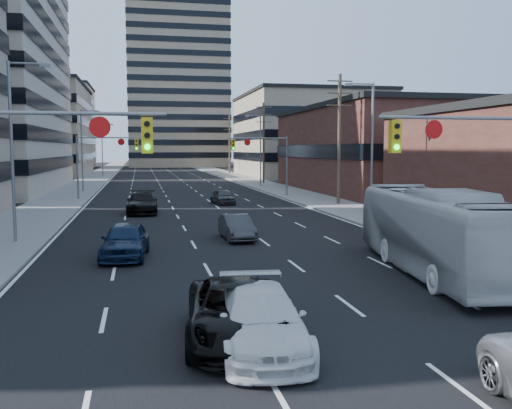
{
  "coord_description": "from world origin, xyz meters",
  "views": [
    {
      "loc": [
        -4.34,
        -9.97,
        4.73
      ],
      "look_at": [
        0.86,
        15.53,
        2.2
      ],
      "focal_mm": 40.0,
      "sensor_mm": 36.0,
      "label": 1
    }
  ],
  "objects_px": {
    "white_van": "(261,319)",
    "sedan_blue": "(125,240)",
    "black_pickup": "(236,312)",
    "transit_bus": "(437,231)"
  },
  "relations": [
    {
      "from": "white_van",
      "to": "sedan_blue",
      "type": "bearing_deg",
      "value": 110.43
    },
    {
      "from": "black_pickup",
      "to": "white_van",
      "type": "bearing_deg",
      "value": -48.09
    },
    {
      "from": "white_van",
      "to": "sedan_blue",
      "type": "relative_size",
      "value": 1.07
    },
    {
      "from": "white_van",
      "to": "transit_bus",
      "type": "bearing_deg",
      "value": 43.89
    },
    {
      "from": "white_van",
      "to": "transit_bus",
      "type": "relative_size",
      "value": 0.42
    },
    {
      "from": "black_pickup",
      "to": "transit_bus",
      "type": "relative_size",
      "value": 0.45
    },
    {
      "from": "sedan_blue",
      "to": "transit_bus",
      "type": "bearing_deg",
      "value": -19.61
    },
    {
      "from": "white_van",
      "to": "sedan_blue",
      "type": "xyz_separation_m",
      "value": [
        -3.42,
        12.21,
        0.07
      ]
    },
    {
      "from": "transit_bus",
      "to": "sedan_blue",
      "type": "distance_m",
      "value": 12.93
    },
    {
      "from": "black_pickup",
      "to": "white_van",
      "type": "xyz_separation_m",
      "value": [
        0.48,
        -0.67,
        -0.01
      ]
    }
  ]
}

